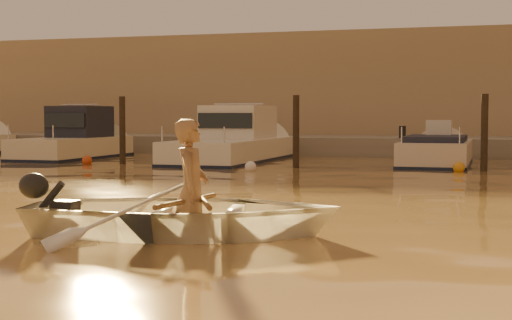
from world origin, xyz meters
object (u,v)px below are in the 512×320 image
(dinghy, at_px, (184,213))
(moored_boat_1, at_px, (73,140))
(person, at_px, (192,190))
(moored_boat_3, at_px, (436,157))
(moored_boat_2, at_px, (232,141))
(waterfront_building, at_px, (375,93))

(dinghy, height_order, moored_boat_1, moored_boat_1)
(person, bearing_deg, moored_boat_3, -19.74)
(dinghy, bearing_deg, moored_boat_2, 4.33)
(person, height_order, moored_boat_1, moored_boat_1)
(dinghy, distance_m, person, 0.30)
(moored_boat_2, bearing_deg, person, -72.97)
(moored_boat_1, xyz_separation_m, waterfront_building, (8.46, 11.00, 1.77))
(dinghy, distance_m, moored_boat_2, 15.02)
(moored_boat_3, bearing_deg, waterfront_building, 107.36)
(waterfront_building, bearing_deg, moored_boat_1, -127.56)
(person, distance_m, moored_boat_2, 15.02)
(dinghy, relative_size, person, 2.22)
(moored_boat_2, relative_size, moored_boat_3, 1.40)
(moored_boat_1, xyz_separation_m, moored_boat_3, (11.90, 0.00, -0.40))
(dinghy, height_order, moored_boat_3, moored_boat_3)
(dinghy, bearing_deg, moored_boat_3, -20.11)
(moored_boat_1, relative_size, moored_boat_2, 0.78)
(person, bearing_deg, dinghy, 90.00)
(moored_boat_2, bearing_deg, moored_boat_3, 0.00)
(person, height_order, moored_boat_2, moored_boat_2)
(dinghy, xyz_separation_m, moored_boat_1, (-9.93, 14.38, 0.35))
(person, xyz_separation_m, moored_boat_1, (-10.03, 14.36, 0.07))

